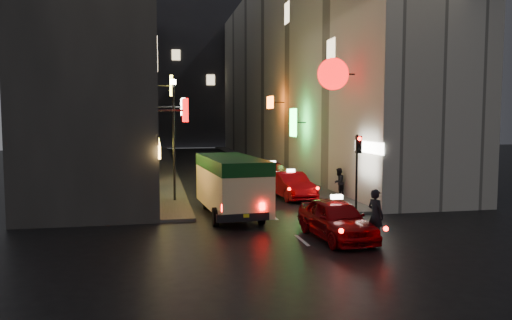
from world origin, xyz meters
TOP-DOWN VIEW (x-y plane):
  - ground at (0.00, 0.00)m, footprint 120.00×120.00m
  - building_left at (-8.00, 33.99)m, footprint 7.56×52.29m
  - building_right at (8.00, 34.00)m, footprint 7.98×52.06m
  - building_far at (0.00, 66.00)m, footprint 30.00×10.00m
  - sidewalk_left at (-4.25, 34.00)m, footprint 1.50×52.00m
  - sidewalk_right at (4.25, 34.00)m, footprint 1.50×52.00m
  - minibus at (-1.83, 8.97)m, footprint 2.66×6.36m
  - taxi_near at (1.30, 4.00)m, footprint 2.60×5.51m
  - taxi_second at (2.14, 13.29)m, footprint 2.67×5.47m
  - taxi_third at (2.22, 18.09)m, footprint 2.34×5.53m
  - taxi_far at (1.81, 24.52)m, footprint 2.47×4.90m
  - pedestrian_crossing at (2.58, 3.47)m, footprint 0.68×0.82m
  - pedestrian_sidewalk at (4.66, 12.62)m, footprint 0.76×0.74m
  - traffic_light at (4.00, 8.47)m, footprint 0.26×0.43m
  - lamp_post at (-4.20, 13.00)m, footprint 0.28×0.28m

SIDE VIEW (x-z plane):
  - ground at x=0.00m, z-range 0.00..0.00m
  - sidewalk_left at x=-4.25m, z-range 0.00..0.15m
  - sidewalk_right at x=4.25m, z-range 0.00..0.15m
  - taxi_far at x=1.81m, z-range -0.08..1.58m
  - taxi_second at x=2.14m, z-range -0.08..1.77m
  - taxi_near at x=1.30m, z-range -0.08..1.79m
  - taxi_third at x=2.22m, z-range -0.08..1.83m
  - pedestrian_sidewalk at x=4.66m, z-range 0.15..1.89m
  - pedestrian_crossing at x=2.58m, z-range 0.00..2.12m
  - minibus at x=-1.83m, z-range 0.35..3.02m
  - traffic_light at x=4.00m, z-range 0.94..4.44m
  - lamp_post at x=-4.20m, z-range 0.61..6.84m
  - building_left at x=-8.00m, z-range 0.00..18.00m
  - building_right at x=8.00m, z-range 0.00..18.00m
  - building_far at x=0.00m, z-range 0.00..22.00m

